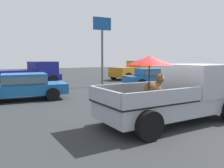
% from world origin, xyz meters
% --- Properties ---
extents(ground_plane, '(80.00, 80.00, 0.00)m').
position_xyz_m(ground_plane, '(0.00, 0.00, 0.00)').
color(ground_plane, '#2D3033').
extents(pickup_truck_main, '(5.11, 2.38, 2.20)m').
position_xyz_m(pickup_truck_main, '(0.43, 0.01, 0.98)').
color(pickup_truck_main, black).
rests_on(pickup_truck_main, ground).
extents(pickup_truck_red, '(5.12, 3.24, 1.80)m').
position_xyz_m(pickup_truck_red, '(7.58, 13.67, 0.87)').
color(pickup_truck_red, black).
rests_on(pickup_truck_red, ground).
extents(pickup_truck_far, '(5.05, 2.87, 1.80)m').
position_xyz_m(pickup_truck_far, '(-2.23, 13.15, 0.87)').
color(pickup_truck_far, black).
rests_on(pickup_truck_far, ground).
extents(parked_sedan_near, '(4.52, 2.48, 1.33)m').
position_xyz_m(parked_sedan_near, '(5.51, 7.95, 0.74)').
color(parked_sedan_near, black).
rests_on(parked_sedan_near, ground).
extents(parked_sedan_far, '(4.44, 2.27, 1.33)m').
position_xyz_m(parked_sedan_far, '(-3.70, 6.65, 0.74)').
color(parked_sedan_far, black).
rests_on(parked_sedan_far, ground).
extents(motel_sign, '(1.40, 0.16, 5.02)m').
position_xyz_m(motel_sign, '(2.30, 9.82, 3.54)').
color(motel_sign, '#59595B').
rests_on(motel_sign, ground).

